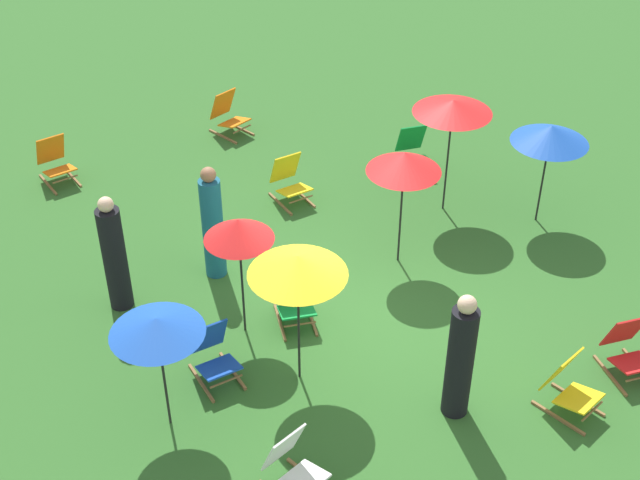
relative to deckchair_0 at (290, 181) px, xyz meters
The scene contains 19 objects.
ground_plane 3.12m from the deckchair_0, 99.32° to the right, with size 40.00×40.00×0.00m, color #2D6026.
deckchair_0 is the anchor object (origin of this frame).
deckchair_1 4.06m from the deckchair_0, 141.18° to the left, with size 0.54×0.80×0.83m.
deckchair_2 3.04m from the deckchair_0, 117.39° to the right, with size 0.68×0.87×0.83m.
deckchair_4 2.34m from the deckchair_0, ahead, with size 0.64×0.85×0.83m.
deckchair_5 4.23m from the deckchair_0, 131.72° to the right, with size 0.48×0.76×0.83m.
deckchair_6 5.99m from the deckchair_0, 72.68° to the right, with size 0.64×0.85×0.83m.
deckchair_7 5.91m from the deckchair_0, 118.23° to the right, with size 0.66×0.86×0.83m.
deckchair_8 5.86m from the deckchair_0, 83.40° to the right, with size 0.65×0.85×0.83m.
deckchair_9 2.63m from the deckchair_0, 87.24° to the left, with size 0.68×0.87×0.83m.
umbrella_0 2.94m from the deckchair_0, 36.01° to the right, with size 1.23×1.23×1.97m.
umbrella_1 2.73m from the deckchair_0, 75.07° to the right, with size 1.08×1.08×1.88m.
umbrella_2 3.55m from the deckchair_0, 129.32° to the right, with size 0.91×0.91×1.82m.
umbrella_3 5.25m from the deckchair_0, 135.05° to the right, with size 1.08×1.08×1.66m.
umbrella_4 4.21m from the deckchair_0, 38.61° to the right, with size 1.19×1.19×1.71m.
umbrella_5 4.40m from the deckchair_0, 116.92° to the right, with size 1.20×1.20×1.92m.
person_0 5.22m from the deckchair_0, 95.79° to the right, with size 0.40×0.40×1.79m.
person_1 2.30m from the deckchair_0, 147.75° to the right, with size 0.43×0.43×1.81m.
person_2 3.59m from the deckchair_0, 160.45° to the right, with size 0.43×0.43×1.80m.
Camera 1 is at (-5.20, -7.74, 7.94)m, focal length 48.83 mm.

